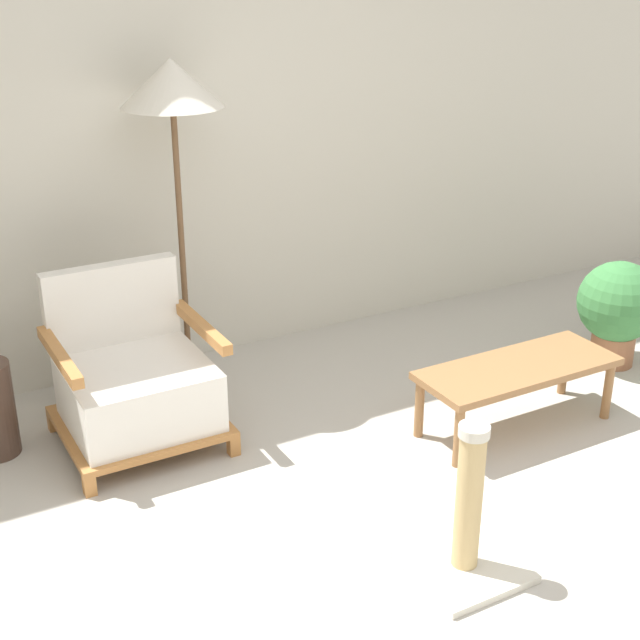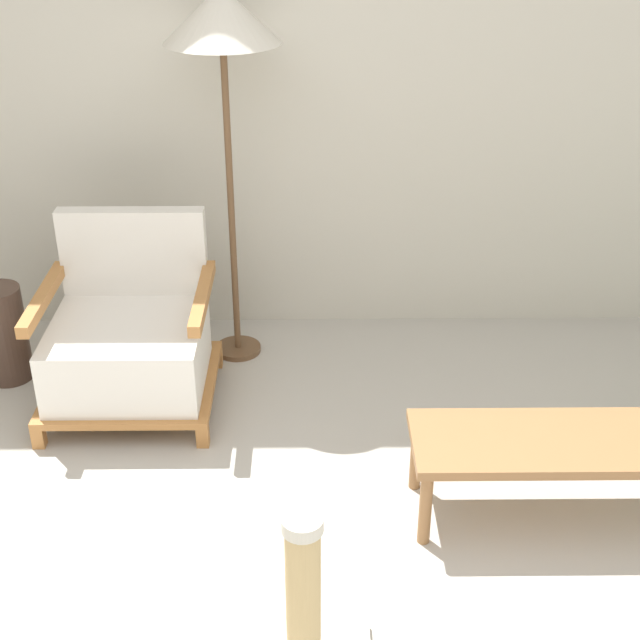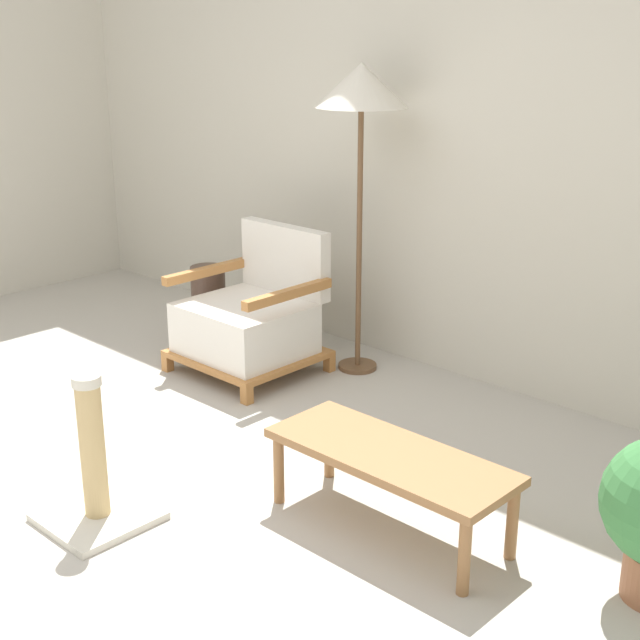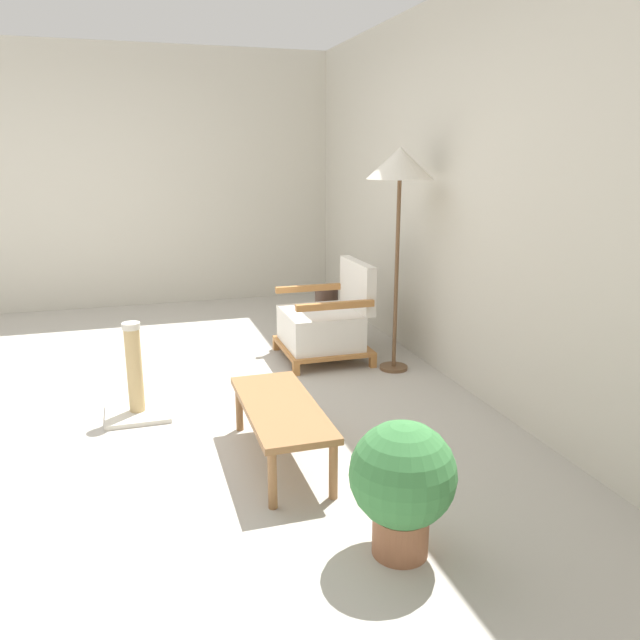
{
  "view_description": "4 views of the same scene",
  "coord_description": "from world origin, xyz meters",
  "px_view_note": "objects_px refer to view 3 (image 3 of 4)",
  "views": [
    {
      "loc": [
        -1.49,
        -1.84,
        2.15
      ],
      "look_at": [
        0.34,
        1.45,
        0.55
      ],
      "focal_mm": 50.0,
      "sensor_mm": 36.0,
      "label": 1
    },
    {
      "loc": [
        0.31,
        -1.55,
        2.16
      ],
      "look_at": [
        0.34,
        1.45,
        0.55
      ],
      "focal_mm": 50.0,
      "sensor_mm": 36.0,
      "label": 2
    },
    {
      "loc": [
        3.03,
        -1.39,
        1.86
      ],
      "look_at": [
        0.34,
        1.45,
        0.55
      ],
      "focal_mm": 50.0,
      "sensor_mm": 36.0,
      "label": 3
    },
    {
      "loc": [
        4.17,
        0.28,
        1.63
      ],
      "look_at": [
        0.34,
        1.45,
        0.55
      ],
      "focal_mm": 35.0,
      "sensor_mm": 36.0,
      "label": 4
    }
  ],
  "objects_px": {
    "floor_lamp": "(361,95)",
    "vase": "(209,302)",
    "scratching_post": "(95,478)",
    "armchair": "(251,320)",
    "coffee_table": "(390,461)"
  },
  "relations": [
    {
      "from": "floor_lamp",
      "to": "vase",
      "type": "height_order",
      "value": "floor_lamp"
    },
    {
      "from": "scratching_post",
      "to": "floor_lamp",
      "type": "bearing_deg",
      "value": 99.7
    },
    {
      "from": "vase",
      "to": "scratching_post",
      "type": "xyz_separation_m",
      "value": [
        1.35,
        -1.7,
        -0.04
      ]
    },
    {
      "from": "armchair",
      "to": "scratching_post",
      "type": "bearing_deg",
      "value": -63.5
    },
    {
      "from": "armchair",
      "to": "coffee_table",
      "type": "distance_m",
      "value": 1.78
    },
    {
      "from": "vase",
      "to": "scratching_post",
      "type": "relative_size",
      "value": 0.73
    },
    {
      "from": "armchair",
      "to": "floor_lamp",
      "type": "relative_size",
      "value": 0.47
    },
    {
      "from": "scratching_post",
      "to": "vase",
      "type": "bearing_deg",
      "value": 128.58
    },
    {
      "from": "floor_lamp",
      "to": "scratching_post",
      "type": "relative_size",
      "value": 2.72
    },
    {
      "from": "coffee_table",
      "to": "scratching_post",
      "type": "distance_m",
      "value": 1.14
    },
    {
      "from": "coffee_table",
      "to": "vase",
      "type": "height_order",
      "value": "vase"
    },
    {
      "from": "vase",
      "to": "coffee_table",
      "type": "bearing_deg",
      "value": -23.41
    },
    {
      "from": "armchair",
      "to": "vase",
      "type": "relative_size",
      "value": 1.76
    },
    {
      "from": "armchair",
      "to": "floor_lamp",
      "type": "height_order",
      "value": "floor_lamp"
    },
    {
      "from": "armchair",
      "to": "scratching_post",
      "type": "height_order",
      "value": "armchair"
    }
  ]
}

